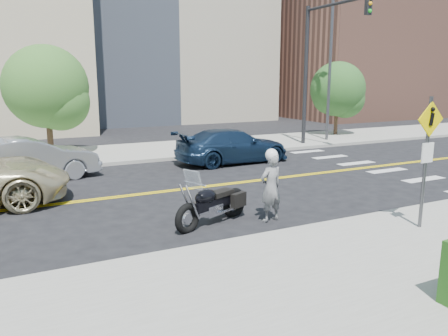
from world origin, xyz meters
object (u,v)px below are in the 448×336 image
motorcyclist (271,185)px  parked_car_blue (233,146)px  pedestrian_sign (427,150)px  motorcycle (213,195)px  parked_car_silver (28,160)px

motorcyclist → parked_car_blue: (2.79, 7.40, -0.20)m
pedestrian_sign → motorcycle: bearing=144.9°
motorcycle → parked_car_silver: 7.97m
pedestrian_sign → parked_car_silver: 12.59m
motorcyclist → parked_car_blue: bearing=-119.2°
motorcyclist → parked_car_silver: bearing=-63.7°
pedestrian_sign → parked_car_blue: pedestrian_sign is taller
parked_car_silver → parked_car_blue: size_ratio=0.94×
parked_car_blue → parked_car_silver: bearing=87.5°
parked_car_silver → motorcyclist: bearing=-156.3°
pedestrian_sign → parked_car_silver: (-7.83, 9.79, -1.19)m
motorcyclist → motorcycle: motorcyclist is taller
motorcyclist → parked_car_blue: size_ratio=0.37×
motorcycle → parked_car_blue: motorcycle is taller
motorcycle → motorcyclist: bearing=-42.8°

